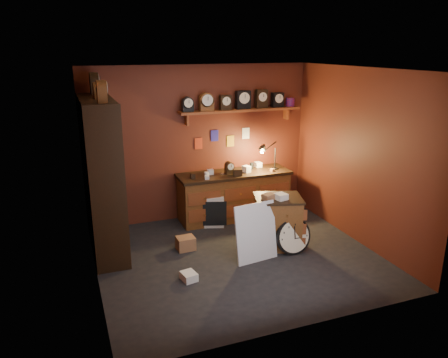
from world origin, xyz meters
TOP-DOWN VIEW (x-y plane):
  - floor at (0.00, 0.00)m, footprint 4.00×4.00m
  - room_shell at (0.04, 0.11)m, footprint 4.02×3.62m
  - shelving_unit at (-1.79, 0.98)m, footprint 0.47×1.60m
  - workbench at (0.53, 1.47)m, footprint 2.02×0.66m
  - low_cabinet at (0.71, 0.14)m, footprint 0.85×0.77m
  - big_round_clock at (0.82, -0.17)m, footprint 0.55×0.18m
  - white_panel at (0.21, -0.15)m, footprint 0.67×0.27m
  - mini_fridge at (0.02, 1.39)m, footprint 0.65×0.67m
  - floor_box_a at (-1.65, 0.58)m, footprint 0.28×0.24m
  - floor_box_b at (-0.86, -0.38)m, footprint 0.22×0.25m
  - floor_box_c at (-0.65, 0.52)m, footprint 0.28×0.23m

SIDE VIEW (x-z plane):
  - floor at x=0.00m, z-range 0.00..0.00m
  - white_panel at x=0.21m, z-range -0.43..0.43m
  - floor_box_b at x=-0.86m, z-range 0.00..0.11m
  - floor_box_a at x=-1.65m, z-range 0.00..0.17m
  - floor_box_c at x=-0.65m, z-range 0.00..0.20m
  - mini_fridge at x=0.02m, z-range 0.00..0.54m
  - big_round_clock at x=0.82m, z-range -0.01..0.55m
  - low_cabinet at x=0.71m, z-range -0.01..0.88m
  - workbench at x=0.53m, z-range -0.21..1.15m
  - shelving_unit at x=-1.79m, z-range -0.03..2.54m
  - room_shell at x=0.04m, z-range 0.37..3.08m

